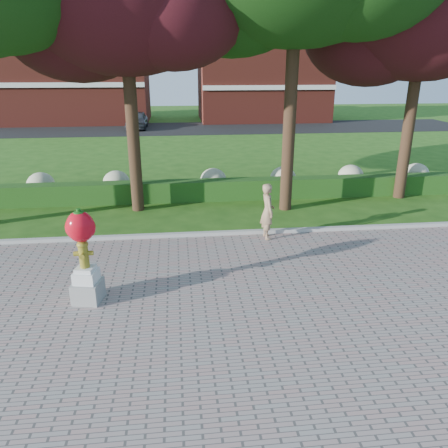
# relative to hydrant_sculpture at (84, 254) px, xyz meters

# --- Properties ---
(ground) EXTENTS (100.00, 100.00, 0.00)m
(ground) POSITION_rel_hydrant_sculpture_xyz_m (2.62, 0.75, -1.21)
(ground) COLOR #234F13
(ground) RESTS_ON ground
(walkway) EXTENTS (40.00, 14.00, 0.04)m
(walkway) POSITION_rel_hydrant_sculpture_xyz_m (2.62, -3.25, -1.19)
(walkway) COLOR gray
(walkway) RESTS_ON ground
(curb) EXTENTS (40.00, 0.18, 0.15)m
(curb) POSITION_rel_hydrant_sculpture_xyz_m (2.62, 3.75, -1.13)
(curb) COLOR #ADADA5
(curb) RESTS_ON ground
(lawn_hedge) EXTENTS (24.00, 0.70, 0.80)m
(lawn_hedge) POSITION_rel_hydrant_sculpture_xyz_m (2.62, 7.75, -0.81)
(lawn_hedge) COLOR #1F4112
(lawn_hedge) RESTS_ON ground
(hydrangea_row) EXTENTS (20.10, 1.10, 0.99)m
(hydrangea_row) POSITION_rel_hydrant_sculpture_xyz_m (3.19, 8.75, -0.66)
(hydrangea_row) COLOR beige
(hydrangea_row) RESTS_ON ground
(street) EXTENTS (50.00, 8.00, 0.02)m
(street) POSITION_rel_hydrant_sculpture_xyz_m (2.62, 28.75, -1.20)
(street) COLOR black
(street) RESTS_ON ground
(building_left) EXTENTS (14.00, 8.00, 7.00)m
(building_left) POSITION_rel_hydrant_sculpture_xyz_m (-7.38, 34.75, 2.29)
(building_left) COLOR maroon
(building_left) RESTS_ON ground
(building_right) EXTENTS (12.00, 8.00, 6.40)m
(building_right) POSITION_rel_hydrant_sculpture_xyz_m (10.62, 34.75, 1.99)
(building_right) COLOR maroon
(building_right) RESTS_ON ground
(tree_far_right) EXTENTS (7.88, 6.72, 10.21)m
(tree_far_right) POSITION_rel_hydrant_sculpture_xyz_m (11.02, 7.33, 5.76)
(tree_far_right) COLOR black
(tree_far_right) RESTS_ON ground
(hydrant_sculpture) EXTENTS (0.71, 0.71, 2.21)m
(hydrant_sculpture) POSITION_rel_hydrant_sculpture_xyz_m (0.00, 0.00, 0.00)
(hydrant_sculpture) COLOR gray
(hydrant_sculpture) RESTS_ON walkway
(woman) EXTENTS (0.47, 0.66, 1.73)m
(woman) POSITION_rel_hydrant_sculpture_xyz_m (4.81, 3.35, -0.30)
(woman) COLOR #9E7B5A
(woman) RESTS_ON walkway
(parked_car) EXTENTS (1.77, 4.22, 1.42)m
(parked_car) POSITION_rel_hydrant_sculpture_xyz_m (-1.10, 29.06, -0.48)
(parked_car) COLOR #3E4045
(parked_car) RESTS_ON street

